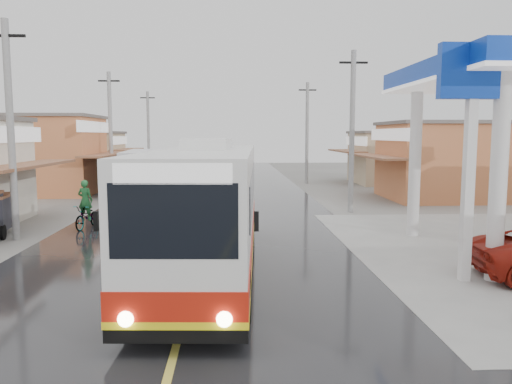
{
  "coord_description": "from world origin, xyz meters",
  "views": [
    {
      "loc": [
        1.06,
        -9.66,
        3.89
      ],
      "look_at": [
        1.89,
        7.9,
        1.87
      ],
      "focal_mm": 35.0,
      "sensor_mm": 36.0,
      "label": 1
    }
  ],
  "objects": [
    {
      "name": "coach_bus",
      "position": [
        0.38,
        4.63,
        1.82
      ],
      "size": [
        3.3,
        12.19,
        3.77
      ],
      "rotation": [
        0.0,
        0.0,
        -0.05
      ],
      "color": "silver",
      "rests_on": "road"
    },
    {
      "name": "second_bus",
      "position": [
        -4.63,
        22.89,
        1.54
      ],
      "size": [
        3.07,
        8.79,
        2.86
      ],
      "rotation": [
        0.0,
        0.0,
        0.09
      ],
      "color": "silver",
      "rests_on": "road"
    },
    {
      "name": "utility_poles_right",
      "position": [
        7.0,
        15.0,
        0.0
      ],
      "size": [
        1.6,
        36.0,
        8.0
      ],
      "primitive_type": null,
      "color": "gray",
      "rests_on": "ground"
    },
    {
      "name": "cyclist",
      "position": [
        -4.99,
        11.1,
        0.68
      ],
      "size": [
        1.02,
        2.0,
        2.06
      ],
      "rotation": [
        0.0,
        0.0,
        -0.19
      ],
      "color": "black",
      "rests_on": "ground"
    },
    {
      "name": "centre_line",
      "position": [
        0.0,
        15.0,
        0.02
      ],
      "size": [
        0.15,
        90.0,
        0.01
      ],
      "primitive_type": "cube",
      "color": "#D8CC4C",
      "rests_on": "road"
    },
    {
      "name": "utility_poles_left",
      "position": [
        -7.0,
        16.0,
        0.0
      ],
      "size": [
        1.6,
        50.0,
        8.0
      ],
      "primitive_type": null,
      "color": "gray",
      "rests_on": "ground"
    },
    {
      "name": "ground",
      "position": [
        0.0,
        0.0,
        0.0
      ],
      "size": [
        120.0,
        120.0,
        0.0
      ],
      "primitive_type": "plane",
      "color": "slate",
      "rests_on": "ground"
    },
    {
      "name": "road",
      "position": [
        0.0,
        15.0,
        0.01
      ],
      "size": [
        12.0,
        90.0,
        0.02
      ],
      "primitive_type": "cube",
      "color": "black",
      "rests_on": "ground"
    }
  ]
}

